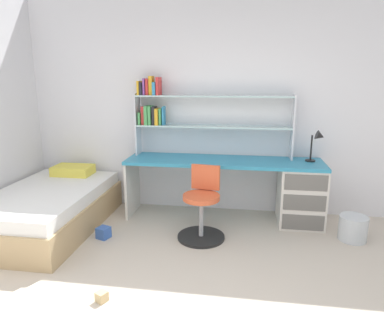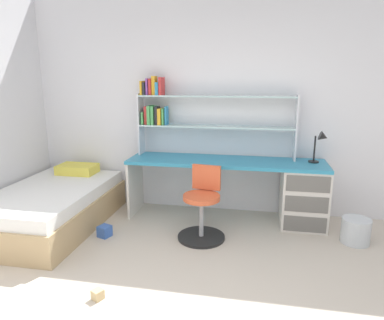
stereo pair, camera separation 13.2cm
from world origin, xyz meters
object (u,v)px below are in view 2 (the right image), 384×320
Objects in this scene: desk at (280,189)px; swivel_chair at (202,211)px; waste_bin at (356,231)px; desk_lamp at (321,142)px; bed_platform at (52,207)px; toy_block_natural_1 at (98,294)px; toy_block_blue_2 at (105,231)px; bookshelf_hutch at (190,111)px.

swivel_chair is (-0.85, -0.58, -0.12)m from desk.
desk_lamp is at bearing 128.12° from waste_bin.
desk is 0.72m from desk_lamp.
desk is 2.73m from bed_platform.
bed_platform is (-3.09, -0.65, -0.77)m from desk_lamp.
toy_block_natural_1 is (-1.49, -1.82, -0.39)m from desk.
desk reaches higher than toy_block_natural_1.
swivel_chair reaches higher than bed_platform.
desk is 2.39m from toy_block_natural_1.
toy_block_natural_1 is at bearing -147.89° from waste_bin.
bed_platform reaches higher than toy_block_blue_2.
swivel_chair is (-1.28, -0.63, -0.69)m from desk_lamp.
waste_bin is 2.73m from toy_block_blue_2.
toy_block_natural_1 is at bearing -117.27° from swivel_chair.
waste_bin reaches higher than toy_block_natural_1.
bookshelf_hutch reaches higher than swivel_chair.
desk is 29.64× the size of toy_block_natural_1.
desk_lamp is at bearing -4.72° from bookshelf_hutch.
bed_platform is (-1.52, -0.78, -1.09)m from bookshelf_hutch.
swivel_chair is at bearing -145.91° from desk.
swivel_chair is at bearing -173.70° from waste_bin.
toy_block_blue_2 is at bearing -160.83° from desk_lamp.
waste_bin is (1.63, 0.18, -0.18)m from swivel_chair.
waste_bin is 2.40× the size of toy_block_blue_2.
toy_block_natural_1 is (-2.28, -1.43, -0.10)m from waste_bin.
bookshelf_hutch is 1.76m from toy_block_blue_2.
bookshelf_hutch is 24.42× the size of toy_block_natural_1.
swivel_chair is 1.65m from waste_bin.
swivel_chair reaches higher than toy_block_natural_1.
waste_bin is (3.44, 0.20, -0.10)m from bed_platform.
desk_lamp is at bearing 26.07° from swivel_chair.
desk_lamp is 2.86m from toy_block_natural_1.
waste_bin is at bearing 6.30° from swivel_chair.
swivel_chair is at bearing 62.73° from toy_block_natural_1.
toy_block_blue_2 is at bearing 111.98° from toy_block_natural_1.
bookshelf_hutch is 15.71× the size of toy_block_blue_2.
desk is 7.96× the size of waste_bin.
desk_lamp is at bearing 44.25° from toy_block_natural_1.
waste_bin is at bearing -51.88° from desk_lamp.
waste_bin is at bearing -16.72° from bookshelf_hutch.
toy_block_natural_1 is at bearing -100.08° from bookshelf_hutch.
bookshelf_hutch reaches higher than toy_block_blue_2.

